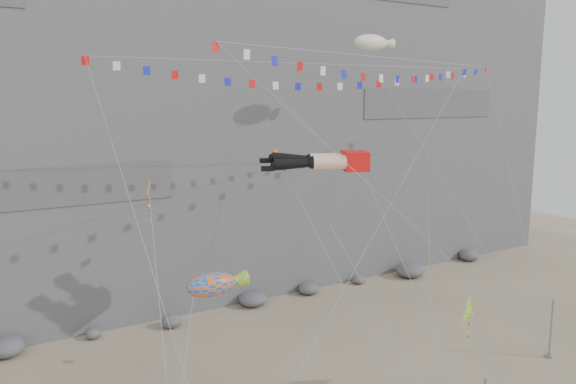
% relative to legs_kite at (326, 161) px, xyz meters
% --- Properties ---
extents(cliff, '(80.00, 28.00, 50.00)m').
position_rel_legs_kite_xyz_m(cliff, '(0.23, 26.75, 10.71)').
color(cliff, slate).
rests_on(cliff, ground).
extents(talus_boulders, '(60.00, 3.00, 1.20)m').
position_rel_legs_kite_xyz_m(talus_boulders, '(0.23, 11.75, -13.69)').
color(talus_boulders, '#5A5A5F').
rests_on(talus_boulders, ground).
extents(anchor_pole_right, '(0.12, 0.12, 4.37)m').
position_rel_legs_kite_xyz_m(anchor_pole_right, '(14.06, -8.36, -12.11)').
color(anchor_pole_right, gray).
rests_on(anchor_pole_right, ground).
extents(legs_kite, '(7.51, 15.27, 18.50)m').
position_rel_legs_kite_xyz_m(legs_kite, '(0.00, 0.00, 0.00)').
color(legs_kite, red).
rests_on(legs_kite, ground).
extents(flag_banner_upper, '(31.40, 14.83, 28.76)m').
position_rel_legs_kite_xyz_m(flag_banner_upper, '(1.08, 3.91, 6.75)').
color(flag_banner_upper, red).
rests_on(flag_banner_upper, ground).
extents(flag_banner_lower, '(30.98, 12.92, 24.63)m').
position_rel_legs_kite_xyz_m(flag_banner_lower, '(5.64, 0.19, 7.10)').
color(flag_banner_lower, red).
rests_on(flag_banner_lower, ground).
extents(harlequin_kite, '(2.28, 8.33, 15.54)m').
position_rel_legs_kite_xyz_m(harlequin_kite, '(-12.61, -0.87, -0.81)').
color(harlequin_kite, '#FA2A1B').
rests_on(harlequin_kite, ground).
extents(fish_windsock, '(6.98, 6.55, 11.15)m').
position_rel_legs_kite_xyz_m(fish_windsock, '(-10.00, -3.31, -6.11)').
color(fish_windsock, '#F55D0C').
rests_on(fish_windsock, ground).
extents(delta_kite, '(2.11, 5.42, 7.60)m').
position_rel_legs_kite_xyz_m(delta_kite, '(4.48, -9.19, -8.64)').
color(delta_kite, yellow).
rests_on(delta_kite, ground).
extents(blimp_windsock, '(8.20, 14.67, 27.60)m').
position_rel_legs_kite_xyz_m(blimp_windsock, '(8.62, 6.11, 8.77)').
color(blimp_windsock, beige).
rests_on(blimp_windsock, ground).
extents(small_kite_a, '(2.22, 13.90, 19.91)m').
position_rel_legs_kite_xyz_m(small_kite_a, '(-2.27, 2.59, 0.09)').
color(small_kite_a, orange).
rests_on(small_kite_a, ground).
extents(small_kite_b, '(7.14, 8.64, 15.63)m').
position_rel_legs_kite_xyz_m(small_kite_b, '(7.79, -1.86, -2.82)').
color(small_kite_b, purple).
rests_on(small_kite_b, ground).
extents(small_kite_c, '(2.92, 9.17, 14.01)m').
position_rel_legs_kite_xyz_m(small_kite_c, '(-2.02, -3.60, -3.62)').
color(small_kite_c, '#16931E').
rests_on(small_kite_c, ground).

